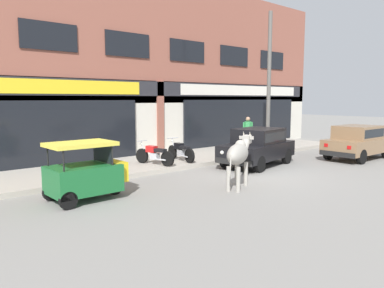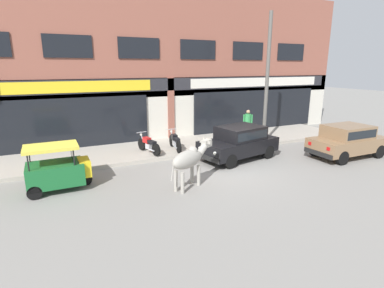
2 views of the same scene
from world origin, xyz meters
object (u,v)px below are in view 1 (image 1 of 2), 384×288
at_px(motorcycle_0, 154,154).
at_px(utility_pole, 269,83).
at_px(car_1, 258,145).
at_px(motorcycle_1, 181,151).
at_px(auto_rickshaw, 86,175).
at_px(cow, 239,154).
at_px(pedestrian, 248,130).
at_px(car_0, 358,140).

xyz_separation_m(motorcycle_0, utility_pole, (5.99, -0.62, 2.78)).
bearing_deg(car_1, utility_pole, 30.19).
bearing_deg(motorcycle_1, motorcycle_0, -178.59).
xyz_separation_m(car_1, utility_pole, (2.53, 1.47, 2.51)).
distance_m(auto_rickshaw, utility_pole, 10.32).
distance_m(cow, motorcycle_0, 4.10).
height_order(auto_rickshaw, pedestrian, pedestrian).
bearing_deg(car_0, cow, -178.99).
bearing_deg(car_0, auto_rickshaw, 172.48).
height_order(car_0, auto_rickshaw, auto_rickshaw).
height_order(motorcycle_1, utility_pole, utility_pole).
height_order(cow, auto_rickshaw, cow).
bearing_deg(utility_pole, motorcycle_1, 172.11).
xyz_separation_m(motorcycle_1, pedestrian, (4.25, 0.18, 0.60)).
distance_m(car_1, motorcycle_0, 4.05).
relative_size(car_1, motorcycle_1, 2.10).
bearing_deg(car_1, car_0, -22.16).
relative_size(cow, car_1, 0.52).
bearing_deg(motorcycle_1, car_1, -44.48).
relative_size(car_0, motorcycle_0, 2.04).
height_order(cow, motorcycle_0, cow).
distance_m(car_0, motorcycle_0, 8.90).
distance_m(car_1, utility_pole, 3.86).
relative_size(car_1, pedestrian, 2.38).
xyz_separation_m(car_1, auto_rickshaw, (-7.29, -0.28, -0.15)).
bearing_deg(pedestrian, auto_rickshaw, -164.61).
bearing_deg(utility_pole, motorcycle_0, 174.12).
relative_size(motorcycle_1, pedestrian, 1.13).
height_order(cow, motorcycle_1, cow).
relative_size(cow, auto_rickshaw, 0.99).
bearing_deg(pedestrian, cow, -141.70).
xyz_separation_m(car_0, motorcycle_0, (-7.98, 3.93, -0.27)).
xyz_separation_m(car_0, utility_pole, (-1.99, 3.31, 2.51)).
bearing_deg(car_0, motorcycle_1, 149.33).
xyz_separation_m(cow, pedestrian, (5.42, 4.28, 0.14)).
bearing_deg(pedestrian, car_1, -132.29).
relative_size(motorcycle_0, motorcycle_1, 0.99).
relative_size(auto_rickshaw, motorcycle_1, 1.10).
distance_m(car_1, pedestrian, 3.13).
distance_m(car_1, auto_rickshaw, 7.30).
bearing_deg(pedestrian, car_0, -59.68).
xyz_separation_m(motorcycle_1, utility_pole, (4.69, -0.65, 2.78)).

